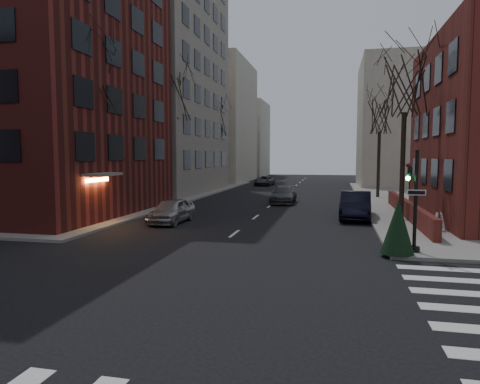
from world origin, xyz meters
name	(u,v)px	position (x,y,z in m)	size (l,w,h in m)	color
ground	(115,326)	(0.00, 0.00, 0.00)	(160.00, 160.00, 0.00)	black
sidewalk_far_left	(7,192)	(-29.00, 30.00, 0.07)	(44.00, 44.00, 0.15)	gray
building_left_brick	(23,79)	(-15.50, 16.50, 9.00)	(15.00, 15.00, 18.00)	maroon
building_left_tan	(126,61)	(-17.00, 34.00, 14.00)	(18.00, 18.00, 28.00)	gray
low_wall_right	(407,209)	(9.30, 19.00, 0.65)	(0.35, 16.00, 1.00)	maroon
building_distant_la	(203,123)	(-15.00, 55.00, 9.00)	(14.00, 16.00, 18.00)	beige
building_distant_ra	(416,124)	(15.00, 50.00, 8.00)	(14.00, 14.00, 16.00)	beige
building_distant_lb	(240,140)	(-13.00, 72.00, 7.00)	(10.00, 12.00, 14.00)	beige
traffic_signal	(414,207)	(7.94, 8.99, 1.91)	(0.76, 0.44, 4.00)	black
tree_left_a	(94,77)	(-8.80, 14.00, 8.47)	(4.18, 4.18, 10.26)	#2D231C
tree_left_b	(171,97)	(-8.80, 26.00, 8.91)	(4.40, 4.40, 10.80)	#2D231C
tree_left_c	(216,120)	(-8.80, 40.00, 8.03)	(3.96, 3.96, 9.72)	#2D231C
tree_right_a	(405,85)	(8.80, 18.00, 8.03)	(3.96, 3.96, 9.72)	#2D231C
tree_right_b	(380,115)	(8.80, 32.00, 7.59)	(3.74, 3.74, 9.18)	#2D231C
streetlamp_near	(160,152)	(-8.20, 22.00, 4.24)	(0.36, 0.36, 6.28)	black
streetlamp_far	(225,153)	(-8.20, 42.00, 4.24)	(0.36, 0.36, 6.28)	black
parked_sedan	(356,205)	(6.20, 18.56, 0.85)	(1.79, 5.14, 1.69)	black
car_lane_silver	(172,211)	(-4.41, 14.68, 0.72)	(1.70, 4.22, 1.44)	#A9A8AE
car_lane_gray	(283,195)	(0.80, 26.40, 0.69)	(1.94, 4.77, 1.39)	#434248
car_lane_far	(264,181)	(-4.06, 46.70, 0.62)	(2.06, 4.47, 1.24)	#3B3B3F
sandwich_board	(439,221)	(10.11, 14.47, 0.60)	(0.40, 0.56, 0.90)	white
evergreen_shrub	(398,227)	(7.30, 8.50, 1.20)	(1.26, 1.26, 2.10)	black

